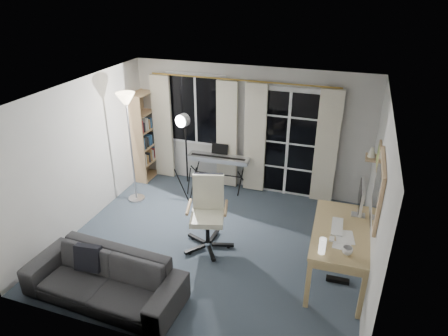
% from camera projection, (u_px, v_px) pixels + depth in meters
% --- Properties ---
extents(floor, '(4.50, 4.00, 0.02)m').
position_uv_depth(floor, '(213.00, 243.00, 6.32)').
color(floor, '#34404C').
rests_on(floor, ground).
extents(window, '(1.20, 0.08, 1.40)m').
position_uv_depth(window, '(196.00, 109.00, 7.65)').
color(window, white).
rests_on(window, floor).
extents(french_door, '(1.32, 0.09, 2.11)m').
position_uv_depth(french_door, '(288.00, 144.00, 7.33)').
color(french_door, white).
rests_on(french_door, floor).
extents(curtains, '(3.60, 0.07, 2.13)m').
position_uv_depth(curtains, '(240.00, 136.00, 7.48)').
color(curtains, gold).
rests_on(curtains, floor).
extents(bookshelf, '(0.30, 0.84, 1.81)m').
position_uv_depth(bookshelf, '(146.00, 137.00, 8.11)').
color(bookshelf, tan).
rests_on(bookshelf, floor).
extents(torchiere_lamp, '(0.42, 0.42, 2.05)m').
position_uv_depth(torchiere_lamp, '(128.00, 116.00, 6.83)').
color(torchiere_lamp, '#B2B2B7').
rests_on(torchiere_lamp, floor).
extents(keyboard_piano, '(1.20, 0.62, 0.86)m').
position_uv_depth(keyboard_piano, '(218.00, 159.00, 7.62)').
color(keyboard_piano, black).
rests_on(keyboard_piano, floor).
extents(studio_light, '(0.37, 0.38, 1.74)m').
position_uv_depth(studio_light, '(184.00, 131.00, 6.89)').
color(studio_light, black).
rests_on(studio_light, floor).
extents(office_chair, '(0.79, 0.76, 1.14)m').
position_uv_depth(office_chair, '(208.00, 206.00, 6.06)').
color(office_chair, black).
rests_on(office_chair, floor).
extents(desk, '(0.77, 1.48, 0.78)m').
position_uv_depth(desk, '(340.00, 236.00, 5.33)').
color(desk, tan).
rests_on(desk, floor).
extents(monitor, '(0.19, 0.56, 0.49)m').
position_uv_depth(monitor, '(361.00, 197.00, 5.48)').
color(monitor, silver).
rests_on(monitor, desk).
extents(desk_clutter, '(0.45, 0.89, 0.99)m').
position_uv_depth(desk_clutter, '(333.00, 250.00, 5.17)').
color(desk_clutter, white).
rests_on(desk_clutter, desk).
extents(mug, '(0.13, 0.10, 0.13)m').
position_uv_depth(mug, '(347.00, 250.00, 4.80)').
color(mug, silver).
rests_on(mug, desk).
extents(wall_mirror, '(0.04, 0.94, 0.74)m').
position_uv_depth(wall_mirror, '(378.00, 189.00, 4.70)').
color(wall_mirror, tan).
rests_on(wall_mirror, floor).
extents(framed_print, '(0.03, 0.42, 0.32)m').
position_uv_depth(framed_print, '(379.00, 156.00, 5.44)').
color(framed_print, tan).
rests_on(framed_print, floor).
extents(wall_shelf, '(0.16, 0.30, 0.18)m').
position_uv_depth(wall_shelf, '(372.00, 154.00, 5.97)').
color(wall_shelf, tan).
rests_on(wall_shelf, floor).
extents(sofa, '(2.10, 0.70, 0.81)m').
position_uv_depth(sofa, '(103.00, 272.00, 5.09)').
color(sofa, '#272729').
rests_on(sofa, floor).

